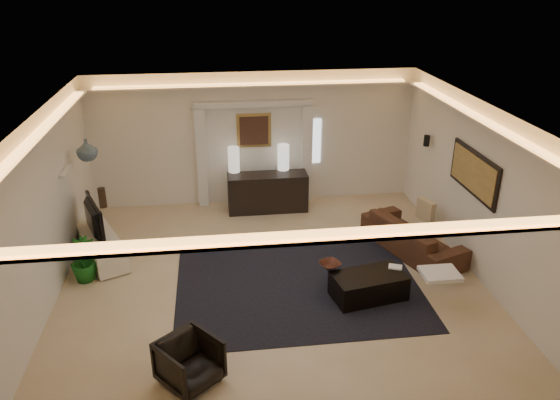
{
  "coord_description": "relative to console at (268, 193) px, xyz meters",
  "views": [
    {
      "loc": [
        -0.86,
        -7.7,
        4.93
      ],
      "look_at": [
        0.2,
        0.6,
        1.25
      ],
      "focal_mm": 34.48,
      "sensor_mm": 36.0,
      "label": 1
    }
  ],
  "objects": [
    {
      "name": "sofa",
      "position": [
        2.47,
        -2.18,
        -0.09
      ],
      "size": [
        2.28,
        1.52,
        0.62
      ],
      "primitive_type": "imported",
      "rotation": [
        0.0,
        0.0,
        1.93
      ],
      "color": "#362616",
      "rests_on": "ground"
    },
    {
      "name": "cove_soffit",
      "position": [
        -0.23,
        -2.93,
        2.22
      ],
      "size": [
        7.0,
        7.0,
        0.04
      ],
      "primitive_type": "cube",
      "color": "silver",
      "rests_on": "ceiling"
    },
    {
      "name": "figurine",
      "position": [
        -3.38,
        -0.37,
        0.24
      ],
      "size": [
        0.16,
        0.16,
        0.41
      ],
      "primitive_type": "cylinder",
      "rotation": [
        0.0,
        0.0,
        -0.07
      ],
      "color": "#3A2A1D",
      "rests_on": "media_ledge"
    },
    {
      "name": "coffee_table",
      "position": [
        1.25,
        -3.56,
        -0.2
      ],
      "size": [
        1.25,
        0.83,
        0.43
      ],
      "primitive_type": "cube",
      "rotation": [
        0.0,
        0.0,
        0.19
      ],
      "color": "black",
      "rests_on": "ground"
    },
    {
      "name": "art_panel_frame",
      "position": [
        3.24,
        -2.63,
        1.3
      ],
      "size": [
        0.04,
        1.64,
        0.74
      ],
      "primitive_type": "cube",
      "color": "black",
      "rests_on": "wall_right"
    },
    {
      "name": "floor",
      "position": [
        -0.23,
        -2.93,
        -0.4
      ],
      "size": [
        7.0,
        7.0,
        0.0
      ],
      "primitive_type": "plane",
      "color": "beige",
      "rests_on": "ground"
    },
    {
      "name": "wall_sconce",
      "position": [
        3.15,
        -0.73,
        1.28
      ],
      "size": [
        0.12,
        0.12,
        0.22
      ],
      "primitive_type": "cylinder",
      "color": "black",
      "rests_on": "wall_right"
    },
    {
      "name": "lamp_left",
      "position": [
        -0.69,
        0.27,
        0.69
      ],
      "size": [
        0.29,
        0.29,
        0.55
      ],
      "primitive_type": "cylinder",
      "rotation": [
        0.0,
        0.0,
        0.18
      ],
      "color": "beige",
      "rests_on": "console"
    },
    {
      "name": "wall_front",
      "position": [
        -0.23,
        -6.43,
        1.05
      ],
      "size": [
        7.0,
        0.0,
        7.0
      ],
      "primitive_type": "plane",
      "rotation": [
        -1.57,
        0.0,
        0.0
      ],
      "color": "silver",
      "rests_on": "ground"
    },
    {
      "name": "throw_blanket",
      "position": [
        2.27,
        -3.87,
        0.15
      ],
      "size": [
        0.58,
        0.47,
        0.06
      ],
      "primitive_type": "cube",
      "rotation": [
        0.0,
        0.0,
        -0.0
      ],
      "color": "white",
      "rests_on": "sofa"
    },
    {
      "name": "throw_pillow",
      "position": [
        2.92,
        -1.6,
        0.15
      ],
      "size": [
        0.25,
        0.43,
        0.41
      ],
      "primitive_type": "cube",
      "rotation": [
        0.0,
        0.0,
        0.33
      ],
      "color": "#CFB785",
      "rests_on": "sofa"
    },
    {
      "name": "lamp_right",
      "position": [
        0.38,
        0.27,
        0.69
      ],
      "size": [
        0.3,
        0.3,
        0.56
      ],
      "primitive_type": "cylinder",
      "rotation": [
        0.0,
        0.0,
        0.21
      ],
      "color": "white",
      "rests_on": "console"
    },
    {
      "name": "art_panel_gold",
      "position": [
        3.22,
        -2.63,
        1.3
      ],
      "size": [
        0.02,
        1.5,
        0.62
      ],
      "primitive_type": "cube",
      "color": "tan",
      "rests_on": "wall_right"
    },
    {
      "name": "wall_back",
      "position": [
        -0.23,
        0.57,
        1.05
      ],
      "size": [
        7.0,
        0.0,
        7.0
      ],
      "primitive_type": "plane",
      "rotation": [
        1.57,
        0.0,
        0.0
      ],
      "color": "silver",
      "rests_on": "ground"
    },
    {
      "name": "console",
      "position": [
        0.0,
        0.0,
        0.0
      ],
      "size": [
        1.71,
        0.54,
        0.85
      ],
      "primitive_type": "cube",
      "rotation": [
        0.0,
        0.0,
        0.0
      ],
      "color": "black",
      "rests_on": "ground"
    },
    {
      "name": "plant",
      "position": [
        -3.38,
        -2.44,
        -0.01
      ],
      "size": [
        0.47,
        0.47,
        0.77
      ],
      "primitive_type": "imported",
      "rotation": [
        0.0,
        0.0,
        0.09
      ],
      "color": "#155716",
      "rests_on": "ground"
    },
    {
      "name": "tv",
      "position": [
        -3.38,
        -1.66,
        0.38
      ],
      "size": [
        1.13,
        0.57,
        0.67
      ],
      "primitive_type": "imported",
      "rotation": [
        0.0,
        0.0,
        1.95
      ],
      "color": "black",
      "rests_on": "media_ledge"
    },
    {
      "name": "painting_frame",
      "position": [
        -0.23,
        0.54,
        1.25
      ],
      "size": [
        0.74,
        0.04,
        0.74
      ],
      "primitive_type": "cube",
      "color": "tan",
      "rests_on": "wall_back"
    },
    {
      "name": "area_rug",
      "position": [
        0.17,
        -3.13,
        -0.39
      ],
      "size": [
        4.0,
        3.0,
        0.01
      ],
      "primitive_type": "cube",
      "color": "black",
      "rests_on": "ground"
    },
    {
      "name": "wall_niche",
      "position": [
        -3.67,
        -1.53,
        1.25
      ],
      "size": [
        0.1,
        0.55,
        0.04
      ],
      "primitive_type": "cube",
      "color": "silver",
      "rests_on": "wall_left"
    },
    {
      "name": "pilaster_left",
      "position": [
        -1.38,
        0.47,
        0.7
      ],
      "size": [
        0.22,
        0.2,
        2.2
      ],
      "primitive_type": "cube",
      "color": "silver",
      "rests_on": "ground"
    },
    {
      "name": "bowl",
      "position": [
        0.67,
        -3.24,
        0.05
      ],
      "size": [
        0.44,
        0.44,
        0.08
      ],
      "primitive_type": "imported",
      "rotation": [
        0.0,
        0.0,
        0.39
      ],
      "color": "#391C13",
      "rests_on": "coffee_table"
    },
    {
      "name": "pilaster_right",
      "position": [
        0.92,
        0.47,
        0.7
      ],
      "size": [
        0.22,
        0.2,
        2.2
      ],
      "primitive_type": "cube",
      "color": "silver",
      "rests_on": "ground"
    },
    {
      "name": "daylight_slit",
      "position": [
        1.12,
        0.55,
        0.95
      ],
      "size": [
        0.25,
        0.03,
        1.0
      ],
      "primitive_type": "cube",
      "color": "white",
      "rests_on": "wall_back"
    },
    {
      "name": "armchair",
      "position": [
        -1.54,
        -5.14,
        -0.08
      ],
      "size": [
        0.97,
        0.97,
        0.63
      ],
      "primitive_type": "imported",
      "rotation": [
        0.0,
        0.0,
        0.7
      ],
      "color": "#2C241E",
      "rests_on": "ground"
    },
    {
      "name": "wall_left",
      "position": [
        -3.73,
        -2.93,
        1.05
      ],
      "size": [
        0.0,
        7.0,
        7.0
      ],
      "primitive_type": "plane",
      "rotation": [
        1.57,
        0.0,
        1.57
      ],
      "color": "silver",
      "rests_on": "ground"
    },
    {
      "name": "alcove_header",
      "position": [
        -0.23,
        0.47,
        1.85
      ],
      "size": [
        2.52,
        0.2,
        0.12
      ],
      "primitive_type": "cube",
      "color": "silver",
      "rests_on": "wall_back"
    },
    {
      "name": "wall_right",
      "position": [
        3.27,
        -2.93,
        1.05
      ],
      "size": [
        0.0,
        7.0,
        7.0
      ],
      "primitive_type": "plane",
      "rotation": [
        1.57,
        0.0,
        -1.57
      ],
      "color": "silver",
      "rests_on": "ground"
    },
    {
      "name": "ceiling",
      "position": [
        -0.23,
        -2.93,
        2.5
      ],
      "size": [
        7.0,
        7.0,
        0.0
      ],
      "primitive_type": "plane",
      "rotation": [
        3.14,
        0.0,
        0.0
      ],
      "color": "white",
      "rests_on": "ground"
    },
    {
      "name": "ginger_jar",
      "position": [
        -3.38,
        -1.04,
        1.46
      ],
      "size": [
        0.46,
        0.46,
        0.39
      ],
      "primitive_type": "imported",
      "rotation": [
        0.0,
        0.0,
        0.29
      ],
      "color": "#465966",
      "rests_on": "wall_niche"
    },
    {
      "name": "magazine",
      "position": [
        1.72,
        -3.4,
        0.02
      ],
      "size": [
        0.26,
        0.22,
        0.03
      ],
      "primitive_type": "cube",
      "rotation": [
        0.0,
        0.0,
        -0.39
      ],
      "color": "white",
      "rests_on": "coffee_table"
    },
    {
      "name": "media_ledge",
      "position": [
        -3.32,
        -1.46,
        -0.17
      ],
      "size": [
        1.39,
        2.2,
        0.41
      ],
      "primitive_type": "cube",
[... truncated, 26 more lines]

